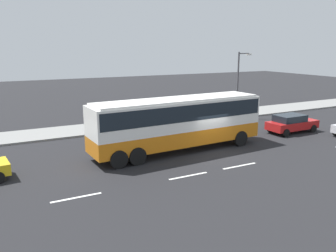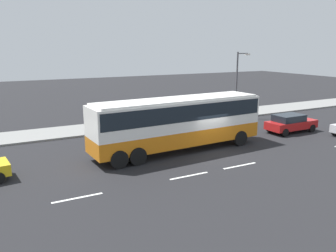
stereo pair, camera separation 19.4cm
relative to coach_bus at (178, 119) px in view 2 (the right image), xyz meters
The scene contains 7 objects.
ground_plane 3.24m from the coach_bus, 31.84° to the right, with size 120.00×120.00×0.00m, color black.
sidewalk_curb 9.20m from the coach_bus, 77.14° to the left, with size 80.00×4.00×0.15m, color gray.
lane_centreline 8.49m from the coach_bus, 32.53° to the right, with size 43.60×0.16×0.01m.
coach_bus is the anchor object (origin of this frame).
car_red_compact 10.95m from the coach_bus, ahead, with size 4.46×1.92×1.51m.
pedestrian_near_curb 8.68m from the coach_bus, 97.86° to the left, with size 0.32×0.32×1.63m.
street_lamp 12.93m from the coach_bus, 33.51° to the left, with size 1.53×0.24×6.33m.
Camera 2 is at (-13.18, -18.48, 6.94)m, focal length 36.90 mm.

